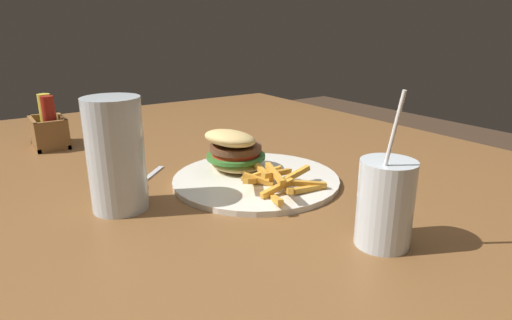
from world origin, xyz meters
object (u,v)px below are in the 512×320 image
object	(u,v)px
beer_glass	(116,159)
condiment_caddy	(49,129)
spoon	(136,184)
juice_glass	(385,208)
meal_plate_near	(247,166)

from	to	relation	value
beer_glass	condiment_caddy	size ratio (longest dim) A/B	1.45
beer_glass	spoon	xyz separation A→B (m)	(0.07, -0.05, -0.08)
juice_glass	meal_plate_near	bearing A→B (deg)	2.79
juice_glass	spoon	size ratio (longest dim) A/B	1.77
condiment_caddy	beer_glass	bearing A→B (deg)	-176.36
meal_plate_near	condiment_caddy	world-z (taller)	condiment_caddy
spoon	beer_glass	bearing A→B (deg)	10.96
juice_glass	condiment_caddy	world-z (taller)	juice_glass
beer_glass	juice_glass	distance (m)	0.40
juice_glass	beer_glass	bearing A→B (deg)	39.19
juice_glass	spoon	xyz separation A→B (m)	(0.39, 0.20, -0.05)
beer_glass	condiment_caddy	xyz separation A→B (m)	(0.45, 0.03, -0.04)
spoon	condiment_caddy	size ratio (longest dim) A/B	0.96
beer_glass	condiment_caddy	bearing A→B (deg)	3.64
spoon	condiment_caddy	xyz separation A→B (m)	(0.38, 0.08, 0.04)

